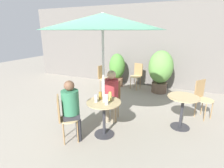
{
  "coord_description": "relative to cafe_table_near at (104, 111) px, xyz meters",
  "views": [
    {
      "loc": [
        1.56,
        -2.74,
        2.06
      ],
      "look_at": [
        0.15,
        0.5,
        0.98
      ],
      "focal_mm": 28.0,
      "sensor_mm": 36.0,
      "label": 1
    }
  ],
  "objects": [
    {
      "name": "beer_glass_1",
      "position": [
        -0.12,
        0.09,
        0.28
      ],
      "size": [
        0.06,
        0.06,
        0.15
      ],
      "color": "#B28433",
      "rests_on": "cafe_table_near"
    },
    {
      "name": "cafe_table_near",
      "position": [
        0.0,
        0.0,
        0.0
      ],
      "size": [
        0.68,
        0.68,
        0.73
      ],
      "color": "#2D2D33",
      "rests_on": "ground_plane"
    },
    {
      "name": "ground_plane",
      "position": [
        -0.15,
        -0.1,
        -0.53
      ],
      "size": [
        20.0,
        20.0,
        0.0
      ],
      "primitive_type": "plane",
      "color": "gray"
    },
    {
      "name": "bistro_chair_3",
      "position": [
        -1.2,
        2.39,
        0.03
      ],
      "size": [
        0.42,
        0.4,
        0.93
      ],
      "rotation": [
        0.0,
        0.0,
        1.33
      ],
      "color": "tan",
      "rests_on": "ground_plane"
    },
    {
      "name": "cafe_table_far",
      "position": [
        1.42,
        0.93,
        -0.01
      ],
      "size": [
        0.65,
        0.65,
        0.73
      ],
      "color": "#2D2D33",
      "rests_on": "ground_plane"
    },
    {
      "name": "bistro_chair_4",
      "position": [
        -0.23,
        3.23,
        0.03
      ],
      "size": [
        0.41,
        0.43,
        0.93
      ],
      "rotation": [
        0.0,
        0.0,
        6.01
      ],
      "color": "tan",
      "rests_on": "ground_plane"
    },
    {
      "name": "beer_glass_0",
      "position": [
        0.08,
        0.13,
        0.29
      ],
      "size": [
        0.06,
        0.06,
        0.17
      ],
      "color": "#DBC65B",
      "rests_on": "cafe_table_near"
    },
    {
      "name": "seated_person_0",
      "position": [
        -0.11,
        0.61,
        0.21
      ],
      "size": [
        0.31,
        0.34,
        1.22
      ],
      "rotation": [
        0.0,
        0.0,
        0.18
      ],
      "color": "gray",
      "rests_on": "ground_plane"
    },
    {
      "name": "bistro_chair_2",
      "position": [
        1.83,
        1.68,
        0.03
      ],
      "size": [
        0.45,
        0.45,
        0.93
      ],
      "rotation": [
        0.0,
        0.0,
        0.92
      ],
      "color": "tan",
      "rests_on": "ground_plane"
    },
    {
      "name": "beer_glass_3",
      "position": [
        0.11,
        -0.11,
        0.3
      ],
      "size": [
        0.07,
        0.07,
        0.2
      ],
      "color": "silver",
      "rests_on": "cafe_table_near"
    },
    {
      "name": "beer_glass_2",
      "position": [
        -0.13,
        -0.08,
        0.27
      ],
      "size": [
        0.06,
        0.06,
        0.15
      ],
      "color": "silver",
      "rests_on": "cafe_table_near"
    },
    {
      "name": "storefront_wall",
      "position": [
        -0.15,
        3.76,
        0.97
      ],
      "size": [
        10.0,
        0.06,
        3.0
      ],
      "color": "slate",
      "rests_on": "ground_plane"
    },
    {
      "name": "seated_person_1",
      "position": [
        -0.47,
        -0.4,
        0.2
      ],
      "size": [
        0.41,
        0.4,
        1.21
      ],
      "rotation": [
        0.0,
        0.0,
        2.27
      ],
      "color": "#2D2D33",
      "rests_on": "ground_plane"
    },
    {
      "name": "bistro_chair_1",
      "position": [
        -0.59,
        -0.5,
        0.03
      ],
      "size": [
        0.45,
        0.45,
        0.93
      ],
      "rotation": [
        0.0,
        0.0,
        -4.01
      ],
      "color": "tan",
      "rests_on": "ground_plane"
    },
    {
      "name": "potted_plant_1",
      "position": [
        0.61,
        3.11,
        0.29
      ],
      "size": [
        0.82,
        0.82,
        1.44
      ],
      "color": "brown",
      "rests_on": "ground_plane"
    },
    {
      "name": "bistro_chair_0",
      "position": [
        -0.14,
        0.76,
        0.03
      ],
      "size": [
        0.4,
        0.42,
        0.93
      ],
      "rotation": [
        0.0,
        0.0,
        0.18
      ],
      "color": "tan",
      "rests_on": "ground_plane"
    },
    {
      "name": "umbrella",
      "position": [
        0.0,
        -0.0,
        1.68
      ],
      "size": [
        2.16,
        2.16,
        2.35
      ],
      "color": "silver",
      "rests_on": "ground_plane"
    },
    {
      "name": "potted_plant_0",
      "position": [
        -1.02,
        3.23,
        0.15
      ],
      "size": [
        0.6,
        0.6,
        1.25
      ],
      "color": "#93664C",
      "rests_on": "ground_plane"
    }
  ]
}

